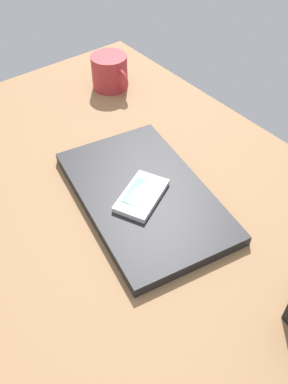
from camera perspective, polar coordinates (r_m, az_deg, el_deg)
desk_surface at (r=74.70cm, az=-1.37°, el=-5.30°), size 120.00×80.00×3.00cm
laptop_closed at (r=76.93cm, az=0.00°, el=-0.49°), size 38.96×27.92×2.13cm
cell_phone_on_laptop at (r=74.69cm, az=-0.33°, el=-0.47°), size 10.47×12.55×1.21cm
coffee_mug at (r=107.30cm, az=-4.70°, el=16.14°), size 12.02×8.90×8.31cm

